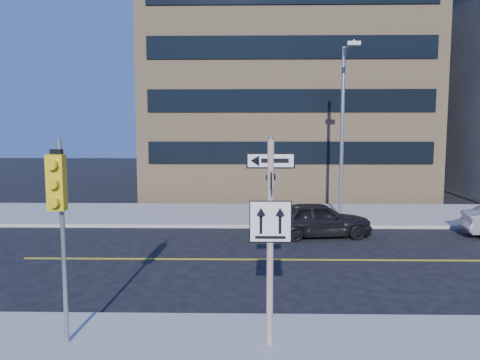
{
  "coord_description": "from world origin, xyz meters",
  "views": [
    {
      "loc": [
        -0.41,
        -11.29,
        4.33
      ],
      "look_at": [
        -0.7,
        4.0,
        2.68
      ],
      "focal_mm": 35.0,
      "sensor_mm": 36.0,
      "label": 1
    }
  ],
  "objects_px": {
    "sign_pole": "(270,229)",
    "parked_car_a": "(319,219)",
    "streetlight_a": "(343,121)",
    "traffic_signal": "(58,199)"
  },
  "relations": [
    {
      "from": "traffic_signal",
      "to": "parked_car_a",
      "type": "xyz_separation_m",
      "value": [
        6.42,
        10.08,
        -2.31
      ]
    },
    {
      "from": "parked_car_a",
      "to": "streetlight_a",
      "type": "bearing_deg",
      "value": -32.77
    },
    {
      "from": "streetlight_a",
      "to": "traffic_signal",
      "type": "bearing_deg",
      "value": -120.8
    },
    {
      "from": "sign_pole",
      "to": "traffic_signal",
      "type": "height_order",
      "value": "sign_pole"
    },
    {
      "from": "sign_pole",
      "to": "traffic_signal",
      "type": "relative_size",
      "value": 1.02
    },
    {
      "from": "traffic_signal",
      "to": "sign_pole",
      "type": "bearing_deg",
      "value": 2.11
    },
    {
      "from": "sign_pole",
      "to": "traffic_signal",
      "type": "distance_m",
      "value": 4.05
    },
    {
      "from": "traffic_signal",
      "to": "parked_car_a",
      "type": "distance_m",
      "value": 12.17
    },
    {
      "from": "sign_pole",
      "to": "parked_car_a",
      "type": "xyz_separation_m",
      "value": [
        2.42,
        9.93,
        -1.72
      ]
    },
    {
      "from": "sign_pole",
      "to": "streetlight_a",
      "type": "relative_size",
      "value": 0.51
    }
  ]
}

